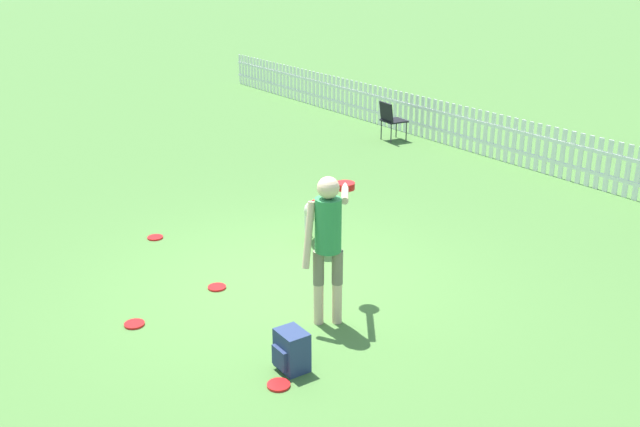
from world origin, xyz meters
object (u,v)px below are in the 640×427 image
object	(u,v)px
leaping_dog	(315,211)
frisbee_midfield	(134,324)
backpack_on_grass	(291,351)
folding_chair_center	(391,118)
frisbee_far_scatter	(155,237)
frisbee_near_dog	(279,385)
handler_person	(329,232)
frisbee_near_handler	(217,287)

from	to	relation	value
leaping_dog	frisbee_midfield	xyz separation A→B (m)	(0.84, -2.94, -0.45)
backpack_on_grass	folding_chair_center	size ratio (longest dim) A/B	0.48
backpack_on_grass	leaping_dog	bearing A→B (deg)	141.73
backpack_on_grass	folding_chair_center	distance (m)	9.09
frisbee_far_scatter	backpack_on_grass	bearing A→B (deg)	-3.09
frisbee_near_dog	frisbee_midfield	xyz separation A→B (m)	(-1.87, -0.68, 0.00)
handler_person	leaping_dog	distance (m)	2.33
folding_chair_center	frisbee_near_handler	bearing A→B (deg)	131.32
frisbee_midfield	folding_chair_center	bearing A→B (deg)	121.93
frisbee_near_handler	frisbee_near_dog	xyz separation A→B (m)	(2.18, -0.46, 0.00)
frisbee_midfield	backpack_on_grass	distance (m)	1.94
leaping_dog	frisbee_near_dog	size ratio (longest dim) A/B	4.43
frisbee_midfield	backpack_on_grass	size ratio (longest dim) A/B	0.54
handler_person	frisbee_near_handler	xyz separation A→B (m)	(-1.41, -0.64, -1.03)
frisbee_midfield	frisbee_far_scatter	xyz separation A→B (m)	(-2.24, 1.15, 0.00)
handler_person	frisbee_near_dog	size ratio (longest dim) A/B	7.58
frisbee_midfield	frisbee_far_scatter	bearing A→B (deg)	152.73
frisbee_near_handler	frisbee_midfield	distance (m)	1.19
leaping_dog	frisbee_far_scatter	bearing A→B (deg)	-7.27
frisbee_near_handler	frisbee_far_scatter	bearing A→B (deg)	179.81
leaping_dog	backpack_on_grass	world-z (taller)	leaping_dog
handler_person	folding_chair_center	world-z (taller)	handler_person
leaping_dog	backpack_on_grass	size ratio (longest dim) A/B	2.39
frisbee_near_handler	folding_chair_center	size ratio (longest dim) A/B	0.26
leaping_dog	folding_chair_center	size ratio (longest dim) A/B	1.16
handler_person	frisbee_near_handler	bearing A→B (deg)	145.12
handler_person	frisbee_midfield	size ratio (longest dim) A/B	7.58
handler_person	frisbee_near_handler	distance (m)	1.86
frisbee_midfield	backpack_on_grass	bearing A→B (deg)	29.13
frisbee_near_handler	frisbee_far_scatter	xyz separation A→B (m)	(-1.93, 0.01, 0.00)
leaping_dog	backpack_on_grass	xyz separation A→B (m)	(2.53, -1.99, -0.27)
folding_chair_center	backpack_on_grass	bearing A→B (deg)	141.01
frisbee_near_dog	frisbee_midfield	world-z (taller)	same
frisbee_near_dog	folding_chair_center	size ratio (longest dim) A/B	0.26
handler_person	leaping_dog	size ratio (longest dim) A/B	1.71
handler_person	backpack_on_grass	bearing A→B (deg)	-114.66
leaping_dog	frisbee_near_handler	xyz separation A→B (m)	(0.53, -1.79, -0.45)
leaping_dog	frisbee_midfield	world-z (taller)	leaping_dog
leaping_dog	frisbee_near_handler	distance (m)	1.92
handler_person	backpack_on_grass	xyz separation A→B (m)	(0.58, -0.84, -0.84)
handler_person	frisbee_far_scatter	distance (m)	3.55
frisbee_near_dog	frisbee_far_scatter	size ratio (longest dim) A/B	1.00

